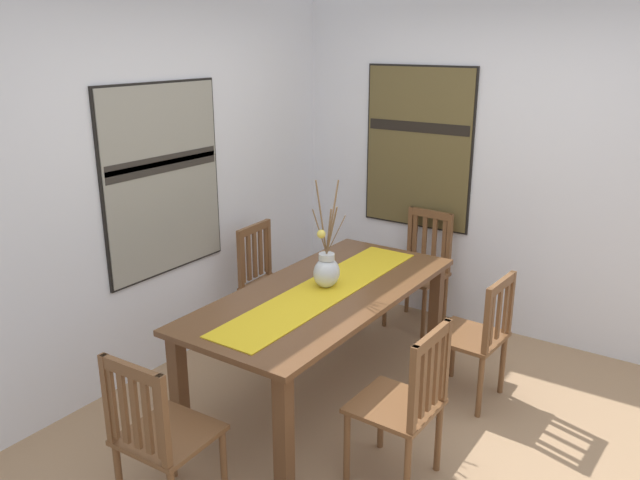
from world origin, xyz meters
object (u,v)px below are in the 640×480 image
at_px(painting_on_side_wall, 418,148).
at_px(painting_on_back_wall, 163,180).
at_px(centerpiece_vase, 327,269).
at_px(chair_3, 476,335).
at_px(chair_1, 159,433).
at_px(dining_table, 324,305).
at_px(chair_0, 269,280).
at_px(chair_4, 406,402).
at_px(chair_2, 420,268).

bearing_deg(painting_on_side_wall, painting_on_back_wall, 149.98).
height_order(centerpiece_vase, chair_3, centerpiece_vase).
distance_m(chair_1, painting_on_side_wall, 3.15).
height_order(dining_table, chair_0, chair_0).
bearing_deg(chair_4, centerpiece_vase, 57.75).
xyz_separation_m(chair_1, chair_2, (2.77, -0.05, 0.01)).
bearing_deg(painting_on_side_wall, chair_3, -138.19).
height_order(chair_4, painting_on_back_wall, painting_on_back_wall).
bearing_deg(painting_on_back_wall, chair_3, -70.92).
height_order(centerpiece_vase, chair_0, centerpiece_vase).
xyz_separation_m(chair_3, chair_4, (-0.99, 0.01, 0.02)).
bearing_deg(chair_2, dining_table, 178.93).
distance_m(chair_1, painting_on_back_wall, 1.89).
bearing_deg(chair_3, painting_on_side_wall, 41.81).
distance_m(centerpiece_vase, chair_0, 1.01).
relative_size(chair_2, painting_on_back_wall, 0.72).
distance_m(chair_4, painting_on_back_wall, 2.23).
bearing_deg(painting_on_back_wall, chair_2, -37.75).
height_order(chair_3, painting_on_side_wall, painting_on_side_wall).
relative_size(dining_table, painting_on_side_wall, 1.53).
distance_m(centerpiece_vase, painting_on_back_wall, 1.30).
distance_m(dining_table, chair_4, 0.97).
bearing_deg(chair_3, centerpiece_vase, 117.98).
bearing_deg(chair_4, painting_on_side_wall, 25.13).
bearing_deg(chair_3, chair_0, 90.75).
distance_m(chair_3, painting_on_side_wall, 1.77).
height_order(chair_1, chair_3, chair_1).
xyz_separation_m(chair_1, painting_on_back_wall, (1.19, 1.17, 0.88)).
relative_size(dining_table, centerpiece_vase, 2.87).
bearing_deg(chair_1, painting_on_back_wall, 44.51).
bearing_deg(chair_4, painting_on_back_wall, 81.96).
bearing_deg(dining_table, chair_2, -1.07).
relative_size(chair_0, chair_3, 1.04).
xyz_separation_m(chair_0, painting_on_side_wall, (1.13, -0.69, 0.94)).
relative_size(dining_table, chair_2, 2.14).
height_order(chair_3, chair_4, chair_4).
bearing_deg(chair_1, chair_3, -24.39).
bearing_deg(chair_1, chair_2, -1.03).
xyz_separation_m(centerpiece_vase, chair_4, (-0.54, -0.85, -0.39)).
relative_size(chair_3, painting_on_back_wall, 0.66).
bearing_deg(chair_2, chair_1, 178.97).
relative_size(centerpiece_vase, chair_0, 0.77).
xyz_separation_m(centerpiece_vase, painting_on_side_wall, (1.56, 0.13, 0.55)).
height_order(chair_2, painting_on_side_wall, painting_on_side_wall).
relative_size(centerpiece_vase, painting_on_back_wall, 0.53).
xyz_separation_m(dining_table, chair_3, (0.51, -0.84, -0.19)).
xyz_separation_m(chair_2, chair_3, (-0.88, -0.81, -0.03)).
relative_size(centerpiece_vase, chair_2, 0.74).
xyz_separation_m(chair_0, chair_4, (-0.97, -1.68, 0.00)).
relative_size(dining_table, chair_4, 2.22).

